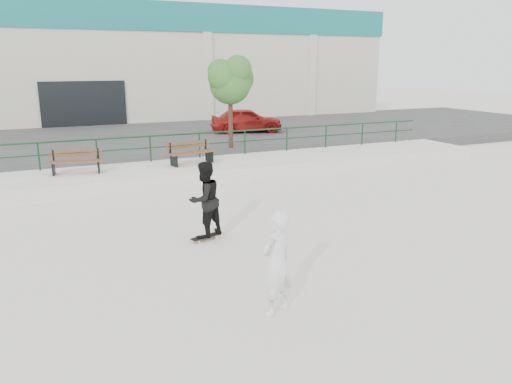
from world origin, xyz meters
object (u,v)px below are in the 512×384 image
bench_right (191,153)px  seated_skater (277,263)px  standing_skater (205,200)px  red_car (246,120)px  tree (231,79)px  skateboard (206,237)px  bench_left (76,162)px

bench_right → seated_skater: seated_skater is taller
standing_skater → red_car: bearing=-141.7°
tree → standing_skater: size_ratio=2.18×
bench_right → skateboard: bearing=-116.7°
bench_left → bench_right: 4.15m
skateboard → standing_skater: bearing=-17.2°
bench_left → red_car: 12.20m
red_car → standing_skater: bearing=166.5°
tree → red_car: (2.72, 4.54, -2.39)m
skateboard → standing_skater: 0.96m
tree → skateboard: size_ratio=5.07×
tree → seated_skater: (-4.74, -13.94, -2.63)m
bench_right → standing_skater: 7.21m
red_car → skateboard: red_car is taller
standing_skater → seated_skater: 4.05m
standing_skater → bench_right: bearing=-129.4°
bench_right → seated_skater: 11.19m
red_car → skateboard: bearing=166.5°
bench_left → seated_skater: (2.22, -11.07, 0.03)m
bench_right → seated_skater: size_ratio=1.03×
bench_left → skateboard: 7.44m
bench_left → tree: bearing=31.5°
bench_right → standing_skater: (-1.83, -6.97, 0.11)m
bench_right → red_car: 9.29m
bench_right → tree: tree is taller
tree → seated_skater: bearing=-108.8°
bench_left → skateboard: bench_left is taller
red_car → skateboard: (-7.37, -14.43, -1.10)m
bench_right → tree: (2.82, 2.92, 2.64)m
bench_left → red_car: bearing=46.5°
red_car → bench_left: bearing=140.9°
red_car → tree: bearing=162.6°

